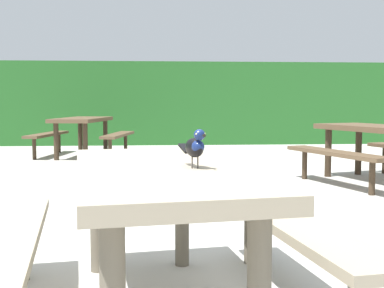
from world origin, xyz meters
The scene contains 5 objects.
hedge_wall centered at (0.00, 10.33, 1.00)m, with size 28.00×1.90×2.01m, color #235B23.
picnic_table_foreground centered at (0.21, -0.30, 0.56)m, with size 1.92×1.94×0.74m.
bird_grackle centered at (0.39, -0.42, 0.84)m, with size 0.13×0.28×0.18m.
picnic_table_mid_left centered at (-1.19, 7.08, 0.56)m, with size 1.93×1.96×0.74m.
picnic_table_mid_right centered at (3.09, 3.54, 0.56)m, with size 2.13×2.15×0.74m.
Camera 1 is at (0.20, -2.72, 1.05)m, focal length 47.17 mm.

